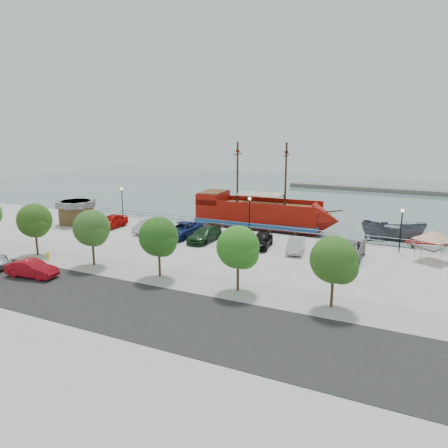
% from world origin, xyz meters
% --- Properties ---
extents(ground, '(160.00, 160.00, 0.00)m').
position_xyz_m(ground, '(0.00, 0.00, -1.00)').
color(ground, slate).
extents(land_slab, '(100.00, 58.00, 1.20)m').
position_xyz_m(land_slab, '(0.00, -21.00, -0.60)').
color(land_slab, '#B5B2AB').
rests_on(land_slab, ground).
extents(street, '(100.00, 8.00, 0.04)m').
position_xyz_m(street, '(0.00, -16.00, 0.01)').
color(street, black).
rests_on(street, land_slab).
extents(sidewalk, '(100.00, 4.00, 0.05)m').
position_xyz_m(sidewalk, '(0.00, -10.00, 0.01)').
color(sidewalk, gray).
rests_on(sidewalk, land_slab).
extents(seawall_railing, '(50.00, 0.06, 1.00)m').
position_xyz_m(seawall_railing, '(0.00, 7.80, 0.53)').
color(seawall_railing, slate).
rests_on(seawall_railing, land_slab).
extents(far_shore, '(40.00, 3.00, 0.80)m').
position_xyz_m(far_shore, '(10.00, 55.00, -0.60)').
color(far_shore, '#69655B').
rests_on(far_shore, ground).
extents(pirate_ship, '(18.57, 6.24, 11.61)m').
position_xyz_m(pirate_ship, '(-0.16, 13.22, 0.94)').
color(pirate_ship, '#991107').
rests_on(pirate_ship, ground).
extents(patrol_boat, '(6.81, 2.58, 2.63)m').
position_xyz_m(patrol_boat, '(14.87, 12.01, 0.32)').
color(patrol_boat, '#4C555D').
rests_on(patrol_boat, ground).
extents(speedboat, '(6.54, 8.04, 1.46)m').
position_xyz_m(speedboat, '(18.23, 10.94, -0.27)').
color(speedboat, white).
rests_on(speedboat, ground).
extents(dock_west, '(7.31, 2.70, 0.41)m').
position_xyz_m(dock_west, '(-13.39, 9.20, -0.80)').
color(dock_west, gray).
rests_on(dock_west, ground).
extents(dock_mid, '(7.91, 5.12, 0.44)m').
position_xyz_m(dock_mid, '(8.94, 9.20, -0.78)').
color(dock_mid, gray).
rests_on(dock_mid, ground).
extents(dock_east, '(7.33, 3.24, 0.40)m').
position_xyz_m(dock_east, '(15.07, 9.20, -0.80)').
color(dock_east, slate).
rests_on(dock_east, ground).
extents(shed, '(4.50, 4.50, 2.95)m').
position_xyz_m(shed, '(-21.57, 1.93, 1.57)').
color(shed, brown).
rests_on(shed, land_slab).
extents(canopy_tent, '(4.71, 4.71, 3.20)m').
position_xyz_m(canopy_tent, '(18.89, 4.82, 2.78)').
color(canopy_tent, slate).
rests_on(canopy_tent, land_slab).
extents(street_sedan, '(4.49, 2.03, 1.43)m').
position_xyz_m(street_sedan, '(-10.36, -14.62, 0.72)').
color(street_sedan, '#A60C16').
rests_on(street_sedan, street).
extents(fire_hydrant, '(0.29, 0.29, 0.82)m').
position_xyz_m(fire_hydrant, '(-12.77, -10.80, 0.45)').
color(fire_hydrant, yellow).
rests_on(fire_hydrant, sidewalk).
extents(lamp_post_left, '(0.36, 0.36, 4.28)m').
position_xyz_m(lamp_post_left, '(-18.00, 6.50, 2.94)').
color(lamp_post_left, black).
rests_on(lamp_post_left, land_slab).
extents(lamp_post_mid, '(0.36, 0.36, 4.28)m').
position_xyz_m(lamp_post_mid, '(0.00, 6.50, 2.94)').
color(lamp_post_mid, black).
rests_on(lamp_post_mid, land_slab).
extents(lamp_post_right, '(0.36, 0.36, 4.28)m').
position_xyz_m(lamp_post_right, '(16.00, 6.50, 2.94)').
color(lamp_post_right, black).
rests_on(lamp_post_right, land_slab).
extents(tree_b, '(3.30, 3.20, 5.00)m').
position_xyz_m(tree_b, '(-14.85, -10.07, 3.30)').
color(tree_b, '#473321').
rests_on(tree_b, sidewalk).
extents(tree_c, '(3.30, 3.20, 5.00)m').
position_xyz_m(tree_c, '(-7.85, -10.07, 3.30)').
color(tree_c, '#473321').
rests_on(tree_c, sidewalk).
extents(tree_d, '(3.30, 3.20, 5.00)m').
position_xyz_m(tree_d, '(-0.85, -10.07, 3.30)').
color(tree_d, '#473321').
rests_on(tree_d, sidewalk).
extents(tree_e, '(3.30, 3.20, 5.00)m').
position_xyz_m(tree_e, '(6.15, -10.07, 3.30)').
color(tree_e, '#473321').
rests_on(tree_e, sidewalk).
extents(tree_f, '(3.30, 3.20, 5.00)m').
position_xyz_m(tree_f, '(13.15, -10.07, 3.30)').
color(tree_f, '#473321').
rests_on(tree_f, sidewalk).
extents(parked_car_a, '(2.08, 4.89, 1.65)m').
position_xyz_m(parked_car_a, '(-16.17, 2.01, 0.82)').
color(parked_car_a, '#BB0A06').
rests_on(parked_car_a, land_slab).
extents(parked_car_b, '(1.99, 4.73, 1.52)m').
position_xyz_m(parked_car_b, '(-11.00, 2.33, 0.76)').
color(parked_car_b, '#B9B9BA').
rests_on(parked_car_b, land_slab).
extents(parked_car_c, '(2.90, 5.92, 1.62)m').
position_xyz_m(parked_car_c, '(-6.25, 2.04, 0.81)').
color(parked_car_c, navy).
rests_on(parked_car_c, land_slab).
extents(parked_car_d, '(2.17, 5.22, 1.51)m').
position_xyz_m(parked_car_d, '(-3.08, 1.54, 0.75)').
color(parked_car_d, '#16351A').
rests_on(parked_car_d, land_slab).
extents(parked_car_e, '(2.41, 4.66, 1.51)m').
position_xyz_m(parked_car_e, '(3.26, 1.94, 0.76)').
color(parked_car_e, black).
rests_on(parked_car_e, land_slab).
extents(parked_car_f, '(2.25, 4.48, 1.41)m').
position_xyz_m(parked_car_f, '(6.89, 1.91, 0.70)').
color(parked_car_f, silver).
rests_on(parked_car_f, land_slab).
extents(parked_car_g, '(2.78, 5.74, 1.57)m').
position_xyz_m(parked_car_g, '(11.88, 1.86, 0.79)').
color(parked_car_g, gray).
rests_on(parked_car_g, land_slab).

